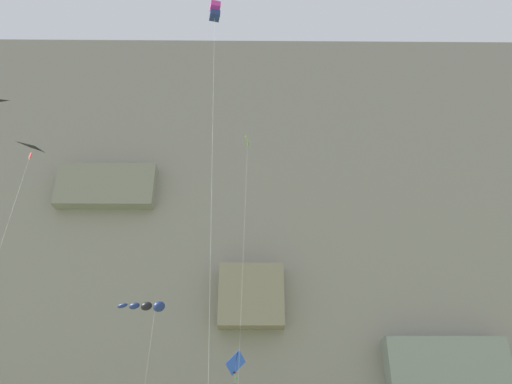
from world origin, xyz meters
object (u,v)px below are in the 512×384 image
object	(u,v)px
kite_delta_far_left	(32,156)
kite_windsock_high_center	(148,306)
kite_diamond_low_right	(247,158)
kite_box_upper_right	(215,12)
kite_diamond_high_right	(236,364)

from	to	relation	value
kite_delta_far_left	kite_windsock_high_center	distance (m)	15.88
kite_delta_far_left	kite_diamond_low_right	world-z (taller)	kite_diamond_low_right
kite_windsock_high_center	kite_box_upper_right	xyz separation A→B (m)	(6.18, -15.07, 19.50)
kite_box_upper_right	kite_delta_far_left	bearing A→B (deg)	162.77
kite_delta_far_left	kite_box_upper_right	distance (m)	18.02
kite_diamond_low_right	kite_diamond_high_right	bearing A→B (deg)	101.84
kite_delta_far_left	kite_diamond_low_right	bearing A→B (deg)	37.08
kite_diamond_low_right	kite_diamond_high_right	size ratio (longest dim) A/B	3.30
kite_box_upper_right	kite_diamond_high_right	distance (m)	31.62
kite_windsock_high_center	kite_box_upper_right	world-z (taller)	kite_box_upper_right
kite_delta_far_left	kite_windsock_high_center	world-z (taller)	kite_delta_far_left
kite_windsock_high_center	kite_diamond_high_right	world-z (taller)	kite_windsock_high_center
kite_windsock_high_center	kite_diamond_low_right	world-z (taller)	kite_diamond_low_right
kite_windsock_high_center	kite_diamond_low_right	distance (m)	18.44
kite_windsock_high_center	kite_diamond_low_right	size ratio (longest dim) A/B	0.41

